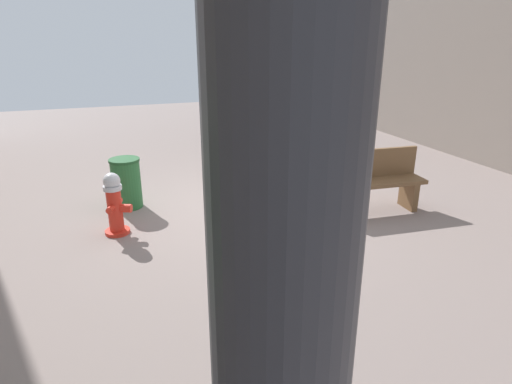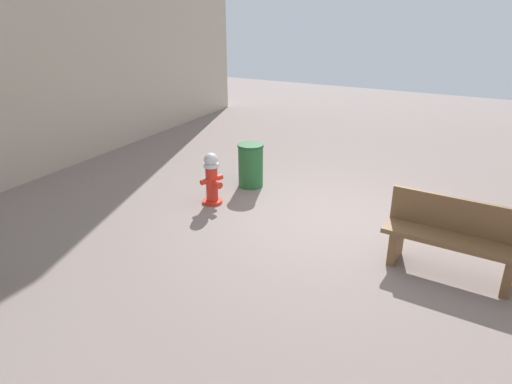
{
  "view_description": "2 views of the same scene",
  "coord_description": "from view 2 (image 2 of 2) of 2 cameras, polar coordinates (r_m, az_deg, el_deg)",
  "views": [
    {
      "loc": [
        1.95,
        6.05,
        2.57
      ],
      "look_at": [
        0.38,
        1.65,
        0.88
      ],
      "focal_mm": 30.2,
      "sensor_mm": 36.0,
      "label": 1
    },
    {
      "loc": [
        -1.89,
        6.16,
        3.12
      ],
      "look_at": [
        0.59,
        1.32,
        0.83
      ],
      "focal_mm": 31.76,
      "sensor_mm": 36.0,
      "label": 2
    }
  ],
  "objects": [
    {
      "name": "fire_hydrant",
      "position": [
        7.48,
        -5.59,
        1.71
      ],
      "size": [
        0.4,
        0.42,
        0.87
      ],
      "color": "red",
      "rests_on": "ground_plane"
    },
    {
      "name": "trash_bin",
      "position": [
        8.18,
        -0.68,
        3.39
      ],
      "size": [
        0.47,
        0.47,
        0.79
      ],
      "color": "#266633",
      "rests_on": "ground_plane"
    },
    {
      "name": "bench_near",
      "position": [
        6.02,
        23.65,
        -5.15
      ],
      "size": [
        1.66,
        0.57,
        0.95
      ],
      "color": "brown",
      "rests_on": "ground_plane"
    },
    {
      "name": "ground_plane",
      "position": [
        7.16,
        9.09,
        -3.33
      ],
      "size": [
        23.4,
        23.4,
        0.0
      ],
      "primitive_type": "plane",
      "color": "gray"
    }
  ]
}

